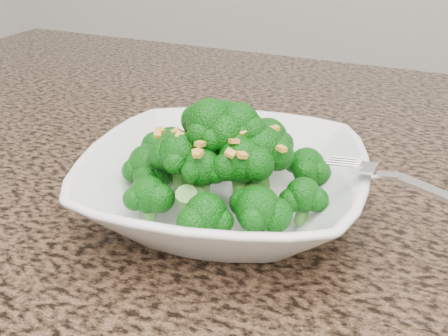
% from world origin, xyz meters
% --- Properties ---
extents(granite_counter, '(1.64, 1.04, 0.03)m').
position_xyz_m(granite_counter, '(0.00, 0.30, 0.89)').
color(granite_counter, brown).
rests_on(granite_counter, cabinet).
extents(bowl, '(0.30, 0.30, 0.06)m').
position_xyz_m(bowl, '(-0.08, 0.24, 0.93)').
color(bowl, white).
rests_on(bowl, granite_counter).
extents(broccoli_pile, '(0.22, 0.22, 0.07)m').
position_xyz_m(broccoli_pile, '(-0.08, 0.24, 1.00)').
color(broccoli_pile, '#0A5A0A').
rests_on(broccoli_pile, bowl).
extents(garlic_topping, '(0.13, 0.13, 0.01)m').
position_xyz_m(garlic_topping, '(-0.08, 0.24, 1.04)').
color(garlic_topping, gold).
rests_on(garlic_topping, broccoli_pile).
extents(fork, '(0.17, 0.03, 0.01)m').
position_xyz_m(fork, '(0.06, 0.25, 0.97)').
color(fork, silver).
rests_on(fork, bowl).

